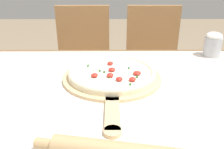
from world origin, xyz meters
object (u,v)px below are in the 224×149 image
object	(u,v)px
chair_left	(84,60)
chair_right	(153,60)
pizza_peel	(112,79)
pizza	(112,73)
flour_cup	(213,44)

from	to	relation	value
chair_left	chair_right	bearing A→B (deg)	-1.12
chair_left	chair_right	xyz separation A→B (m)	(0.51, 0.00, 0.00)
chair_right	pizza_peel	bearing A→B (deg)	-110.77
chair_left	chair_right	distance (m)	0.51
chair_right	pizza	bearing A→B (deg)	-111.20
pizza	flour_cup	world-z (taller)	flour_cup
chair_left	chair_right	world-z (taller)	same
pizza	chair_left	distance (m)	0.82
flour_cup	chair_right	bearing A→B (deg)	111.77
chair_left	flour_cup	xyz separation A→B (m)	(0.70, -0.49, 0.27)
pizza_peel	pizza	distance (m)	0.03
pizza_peel	pizza	size ratio (longest dim) A/B	1.64
pizza_peel	chair_right	bearing A→B (deg)	68.67
flour_cup	chair_left	bearing A→B (deg)	144.91
pizza_peel	chair_left	distance (m)	0.83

